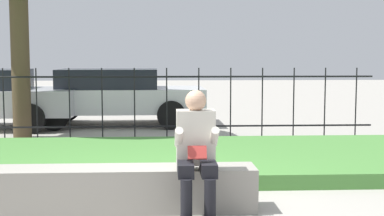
{
  "coord_description": "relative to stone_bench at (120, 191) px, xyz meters",
  "views": [
    {
      "loc": [
        0.25,
        -5.39,
        1.57
      ],
      "look_at": [
        0.73,
        3.68,
        0.7
      ],
      "focal_mm": 50.0,
      "sensor_mm": 36.0,
      "label": 1
    }
  ],
  "objects": [
    {
      "name": "ground_plane",
      "position": [
        0.2,
        0.0,
        -0.2
      ],
      "size": [
        60.0,
        60.0,
        0.0
      ],
      "primitive_type": "plane",
      "color": "#A8A399"
    },
    {
      "name": "stone_bench",
      "position": [
        0.0,
        0.0,
        0.0
      ],
      "size": [
        2.77,
        0.46,
        0.45
      ],
      "color": "gray",
      "rests_on": "ground_plane"
    },
    {
      "name": "person_seated_reader",
      "position": [
        0.76,
        -0.26,
        0.48
      ],
      "size": [
        0.42,
        0.73,
        1.25
      ],
      "color": "black",
      "rests_on": "ground_plane"
    },
    {
      "name": "grass_berm",
      "position": [
        0.2,
        2.26,
        -0.1
      ],
      "size": [
        10.36,
        3.11,
        0.19
      ],
      "color": "#4C893D",
      "rests_on": "ground_plane"
    },
    {
      "name": "iron_fence",
      "position": [
        0.2,
        4.52,
        0.52
      ],
      "size": [
        8.36,
        0.03,
        1.36
      ],
      "color": "black",
      "rests_on": "ground_plane"
    },
    {
      "name": "car_parked_center",
      "position": [
        -0.7,
        6.94,
        0.5
      ],
      "size": [
        4.06,
        1.99,
        1.29
      ],
      "rotation": [
        0.0,
        0.0,
        0.02
      ],
      "color": "silver",
      "rests_on": "ground_plane"
    }
  ]
}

